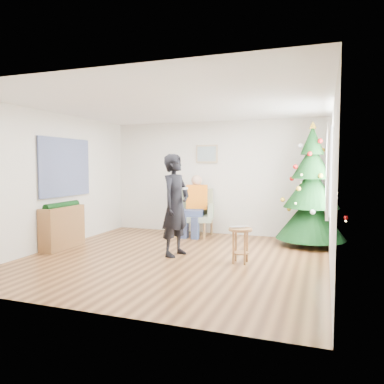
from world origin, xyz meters
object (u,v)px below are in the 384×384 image
at_px(christmas_tree, 311,190).
at_px(stool, 240,245).
at_px(console, 62,227).
at_px(standing_man, 176,205).
at_px(armchair, 195,218).

bearing_deg(christmas_tree, stool, -119.34).
bearing_deg(console, christmas_tree, 22.74).
bearing_deg(console, standing_man, 4.88).
bearing_deg(armchair, console, -147.54).
relative_size(christmas_tree, stool, 4.27).
height_order(christmas_tree, console, christmas_tree).
distance_m(standing_man, console, 2.33).
height_order(stool, standing_man, standing_man).
relative_size(christmas_tree, console, 2.45).
bearing_deg(stool, console, -179.12).
height_order(christmas_tree, standing_man, christmas_tree).
bearing_deg(christmas_tree, standing_man, -142.76).
distance_m(christmas_tree, console, 4.91).
bearing_deg(stool, standing_man, 173.36).
bearing_deg(console, stool, 0.93).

